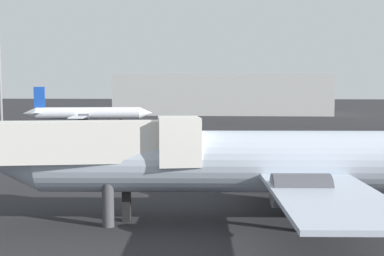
# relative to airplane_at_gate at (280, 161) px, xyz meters

# --- Properties ---
(airplane_at_gate) EXTENTS (36.73, 24.32, 12.07)m
(airplane_at_gate) POSITION_rel_airplane_at_gate_xyz_m (0.00, 0.00, 0.00)
(airplane_at_gate) COLOR #B2BCCC
(airplane_at_gate) RESTS_ON ground_plane
(airplane_distant) EXTENTS (27.24, 20.94, 8.24)m
(airplane_distant) POSITION_rel_airplane_at_gate_xyz_m (-32.48, 68.10, -1.11)
(airplane_distant) COLOR silver
(airplane_distant) RESTS_ON ground_plane
(jet_bridge) EXTENTS (23.60, 6.11, 6.47)m
(jet_bridge) POSITION_rel_airplane_at_gate_xyz_m (-15.50, -2.60, 1.22)
(jet_bridge) COLOR silver
(jet_bridge) RESTS_ON ground_plane
(terminal_building) EXTENTS (62.65, 26.49, 11.69)m
(terminal_building) POSITION_rel_airplane_at_gate_xyz_m (-4.09, 115.14, 2.11)
(terminal_building) COLOR #B7B7B2
(terminal_building) RESTS_ON ground_plane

